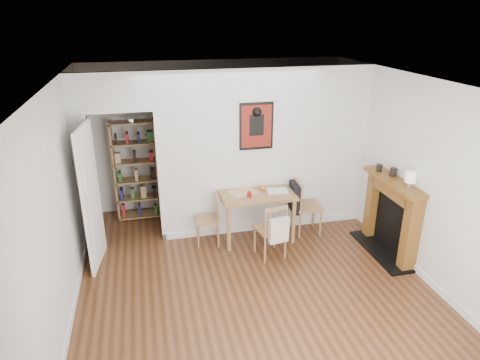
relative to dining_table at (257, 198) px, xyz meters
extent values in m
plane|color=brown|center=(-0.36, -1.10, -0.68)|extent=(5.20, 5.20, 0.00)
plane|color=silver|center=(-0.36, 1.50, 0.62)|extent=(4.50, 0.00, 4.50)
plane|color=silver|center=(-0.36, -3.70, 0.62)|extent=(4.50, 0.00, 4.50)
plane|color=silver|center=(-2.61, -1.10, 0.62)|extent=(0.00, 5.20, 5.20)
plane|color=silver|center=(1.89, -1.10, 0.62)|extent=(0.00, 5.20, 5.20)
plane|color=white|center=(-0.36, -1.10, 1.92)|extent=(5.20, 5.20, 0.00)
cube|color=silver|center=(0.22, 0.30, 0.62)|extent=(3.35, 0.10, 2.60)
cube|color=silver|center=(-2.48, 0.30, 0.62)|extent=(0.25, 0.10, 2.60)
cube|color=silver|center=(-1.91, 0.30, 1.65)|extent=(0.90, 0.10, 0.55)
cube|color=silver|center=(-2.39, 0.30, 0.35)|extent=(0.06, 0.14, 2.05)
cube|color=silver|center=(-1.43, 0.30, 0.35)|extent=(0.06, 0.14, 2.05)
cube|color=silver|center=(0.22, 0.24, -0.63)|extent=(3.35, 0.02, 0.10)
cube|color=silver|center=(-2.60, -1.70, -0.63)|extent=(0.02, 4.00, 0.10)
cube|color=silver|center=(1.88, -1.70, -0.63)|extent=(0.02, 4.00, 0.10)
cube|color=white|center=(-2.38, -0.17, 0.32)|extent=(0.15, 0.80, 2.00)
cube|color=black|center=(0.04, 0.24, 1.07)|extent=(0.52, 0.02, 0.72)
cube|color=maroon|center=(0.04, 0.22, 1.07)|extent=(0.46, 0.00, 0.64)
cube|color=olive|center=(0.00, 0.00, 0.07)|extent=(1.13, 0.72, 0.04)
cube|color=olive|center=(-0.50, -0.30, -0.31)|extent=(0.05, 0.05, 0.73)
cube|color=olive|center=(0.50, -0.30, -0.31)|extent=(0.05, 0.05, 0.73)
cube|color=olive|center=(-0.50, 0.30, -0.31)|extent=(0.05, 0.05, 0.73)
cube|color=olive|center=(0.50, 0.30, -0.31)|extent=(0.05, 0.05, 0.73)
cube|color=black|center=(0.61, 0.01, -0.05)|extent=(0.12, 0.37, 0.46)
cube|color=beige|center=(0.10, -0.77, -0.15)|extent=(0.30, 0.15, 0.37)
cube|color=olive|center=(-2.13, 1.17, 0.19)|extent=(0.04, 0.29, 1.72)
cube|color=olive|center=(-1.44, 1.17, 0.19)|extent=(0.04, 0.29, 1.72)
cube|color=olive|center=(-1.78, 1.17, -0.64)|extent=(0.73, 0.29, 0.03)
cube|color=olive|center=(-1.78, 1.17, 0.01)|extent=(0.73, 0.29, 0.03)
cube|color=olive|center=(-1.78, 1.17, 1.01)|extent=(0.73, 0.29, 0.03)
cube|color=maroon|center=(-1.78, 1.17, 0.19)|extent=(0.64, 0.24, 0.24)
cube|color=brown|center=(1.79, -1.34, -0.13)|extent=(0.20, 0.16, 1.10)
cube|color=brown|center=(1.79, -0.35, -0.13)|extent=(0.20, 0.16, 1.10)
cube|color=brown|center=(1.76, -0.85, 0.45)|extent=(0.30, 1.21, 0.06)
cube|color=brown|center=(1.79, -0.85, 0.32)|extent=(0.20, 0.85, 0.20)
cube|color=black|center=(1.85, -0.85, -0.23)|extent=(0.08, 0.81, 0.88)
cube|color=black|center=(1.73, -0.85, -0.66)|extent=(0.45, 1.25, 0.03)
cylinder|color=maroon|center=(-0.15, -0.13, 0.14)|extent=(0.07, 0.07, 0.09)
sphere|color=orange|center=(0.12, 0.08, 0.13)|extent=(0.07, 0.07, 0.07)
cube|color=beige|center=(-0.21, 0.07, 0.09)|extent=(0.47, 0.40, 0.00)
cube|color=silver|center=(0.33, -0.01, 0.10)|extent=(0.35, 0.28, 0.02)
cylinder|color=silver|center=(1.79, -1.16, 0.52)|extent=(0.07, 0.07, 0.08)
cylinder|color=beige|center=(1.79, -1.16, 0.64)|extent=(0.14, 0.14, 0.14)
cylinder|color=black|center=(1.81, -0.73, 0.54)|extent=(0.10, 0.10, 0.12)
cylinder|color=black|center=(1.72, -0.51, 0.54)|extent=(0.09, 0.09, 0.11)
camera|label=1|loc=(-1.61, -5.78, 2.69)|focal=32.00mm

